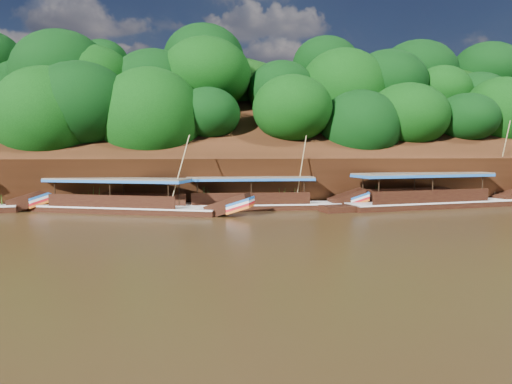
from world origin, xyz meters
TOP-DOWN VIEW (x-y plane):
  - ground at (0.00, 0.00)m, footprint 160.00×160.00m
  - riverbank at (-0.01, 22.73)m, footprint 120.00×30.06m
  - boat_0 at (12.09, 7.85)m, footprint 16.55×5.25m
  - boat_1 at (-1.17, 8.34)m, footprint 14.05×2.66m
  - boat_2 at (-10.57, 7.23)m, footprint 15.12×7.01m
  - reeds at (-3.47, 9.27)m, footprint 49.84×2.48m

SIDE VIEW (x-z plane):
  - ground at x=0.00m, z-range 0.00..0.00m
  - boat_2 at x=-10.57m, z-range -2.37..3.47m
  - boat_1 at x=-1.17m, z-range -2.38..3.48m
  - boat_0 at x=12.09m, z-range -2.94..4.15m
  - reeds at x=-3.47m, z-range -0.13..1.83m
  - riverbank at x=-0.01m, z-range -7.81..11.59m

